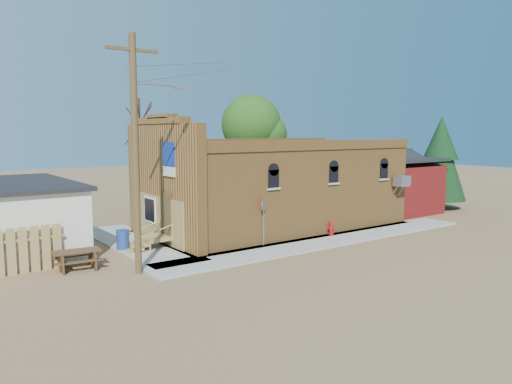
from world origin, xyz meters
TOP-DOWN VIEW (x-y plane):
  - ground at (0.00, 0.00)m, footprint 120.00×120.00m
  - sidewalk_south at (1.50, 0.90)m, footprint 19.00×2.20m
  - sidewalk_west at (-6.30, 6.00)m, footprint 2.60×10.00m
  - brick_bar at (1.64, 5.49)m, footprint 16.40×7.97m
  - red_shed at (11.50, 5.50)m, footprint 5.40×6.40m
  - utility_pole at (-8.14, 1.20)m, footprint 3.12×0.26m
  - tree_bare_near at (-3.00, 13.00)m, footprint 2.80×2.80m
  - tree_leafy at (6.00, 13.50)m, footprint 4.40×4.40m
  - evergreen_tree at (15.50, 4.00)m, footprint 3.60×3.60m
  - fire_hydrant at (2.71, 1.80)m, footprint 0.41×0.39m
  - stop_sign at (-1.72, 1.80)m, footprint 0.52×0.40m
  - trash_barrel at (-7.30, 5.11)m, footprint 0.63×0.63m
  - picnic_table at (-9.94, 3.20)m, footprint 1.96×1.56m

SIDE VIEW (x-z plane):
  - ground at x=0.00m, z-range 0.00..0.00m
  - sidewalk_south at x=1.50m, z-range 0.00..0.08m
  - sidewalk_west at x=-6.30m, z-range 0.00..0.08m
  - fire_hydrant at x=2.71m, z-range 0.08..0.77m
  - picnic_table at x=-9.94m, z-range 0.12..0.87m
  - trash_barrel at x=-7.30m, z-range 0.08..0.96m
  - stop_sign at x=-1.72m, z-range 0.68..2.92m
  - red_shed at x=11.50m, z-range 0.12..4.42m
  - brick_bar at x=1.64m, z-range -0.81..5.49m
  - evergreen_tree at x=15.50m, z-range 0.46..6.96m
  - utility_pole at x=-8.14m, z-range 0.27..9.27m
  - tree_leafy at x=6.00m, z-range 1.86..10.01m
  - tree_bare_near at x=-3.00m, z-range 2.14..9.79m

